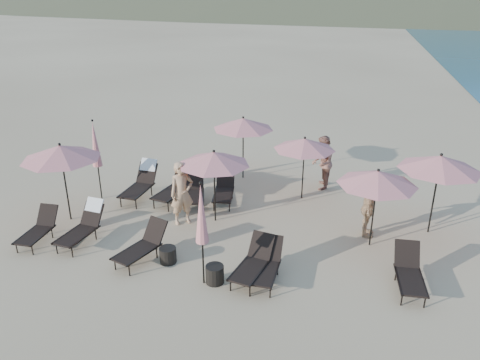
% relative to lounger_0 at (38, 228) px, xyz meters
% --- Properties ---
extents(ground, '(800.00, 800.00, 0.00)m').
position_rel_lounger_0_xyz_m(ground, '(5.61, -0.49, -0.40)').
color(ground, '#D6BA8C').
rests_on(ground, ground).
extents(lounger_0, '(0.60, 1.49, 0.85)m').
position_rel_lounger_0_xyz_m(lounger_0, '(0.00, 0.00, 0.00)').
color(lounger_0, black).
rests_on(lounger_0, ground).
extents(lounger_1, '(0.81, 1.71, 1.03)m').
position_rel_lounger_0_xyz_m(lounger_1, '(1.19, 0.33, 0.09)').
color(lounger_1, black).
rests_on(lounger_1, ground).
extents(lounger_2, '(1.10, 1.69, 0.91)m').
position_rel_lounger_0_xyz_m(lounger_2, '(3.17, -0.20, 0.03)').
color(lounger_2, black).
rests_on(lounger_2, ground).
extents(lounger_3, '(0.62, 1.53, 0.87)m').
position_rel_lounger_0_xyz_m(lounger_3, '(6.44, -0.32, 0.01)').
color(lounger_3, black).
rests_on(lounger_3, ground).
extents(lounger_4, '(0.91, 1.66, 0.91)m').
position_rel_lounger_0_xyz_m(lounger_4, '(6.11, -0.32, 0.03)').
color(lounger_4, black).
rests_on(lounger_4, ground).
extents(lounger_5, '(0.69, 1.60, 0.90)m').
position_rel_lounger_0_xyz_m(lounger_5, '(9.74, 0.11, 0.02)').
color(lounger_5, black).
rests_on(lounger_5, ground).
extents(lounger_6, '(0.76, 1.83, 1.12)m').
position_rel_lounger_0_xyz_m(lounger_6, '(1.51, 3.41, 0.14)').
color(lounger_6, black).
rests_on(lounger_6, ground).
extents(lounger_7, '(1.02, 1.83, 1.00)m').
position_rel_lounger_0_xyz_m(lounger_7, '(2.70, 3.38, 0.07)').
color(lounger_7, black).
rests_on(lounger_7, ground).
extents(lounger_8, '(1.02, 1.63, 0.88)m').
position_rel_lounger_0_xyz_m(lounger_8, '(3.40, 3.36, 0.01)').
color(lounger_8, black).
rests_on(lounger_8, ground).
extents(lounger_9, '(0.84, 1.66, 0.91)m').
position_rel_lounger_0_xyz_m(lounger_9, '(4.29, 3.68, 0.03)').
color(lounger_9, black).
rests_on(lounger_9, ground).
extents(umbrella_open_0, '(2.27, 2.27, 2.44)m').
position_rel_lounger_0_xyz_m(umbrella_open_0, '(0.09, 1.37, 1.76)').
color(umbrella_open_0, black).
rests_on(umbrella_open_0, ground).
extents(umbrella_open_1, '(2.10, 2.10, 2.26)m').
position_rel_lounger_0_xyz_m(umbrella_open_1, '(4.39, 2.31, 1.60)').
color(umbrella_open_1, black).
rests_on(umbrella_open_1, ground).
extents(umbrella_open_2, '(2.09, 2.09, 2.25)m').
position_rel_lounger_0_xyz_m(umbrella_open_2, '(8.90, 1.90, 1.59)').
color(umbrella_open_2, black).
rests_on(umbrella_open_2, ground).
extents(umbrella_open_3, '(2.16, 2.16, 2.33)m').
position_rel_lounger_0_xyz_m(umbrella_open_3, '(4.44, 5.82, 1.66)').
color(umbrella_open_3, black).
rests_on(umbrella_open_3, ground).
extents(umbrella_open_4, '(1.99, 1.99, 2.15)m').
position_rel_lounger_0_xyz_m(umbrella_open_4, '(6.75, 4.52, 1.50)').
color(umbrella_open_4, black).
rests_on(umbrella_open_4, ground).
extents(umbrella_open_5, '(2.24, 2.24, 2.41)m').
position_rel_lounger_0_xyz_m(umbrella_open_5, '(10.56, 3.05, 1.73)').
color(umbrella_open_5, black).
rests_on(umbrella_open_5, ground).
extents(umbrella_closed_0, '(0.31, 0.31, 2.63)m').
position_rel_lounger_0_xyz_m(umbrella_closed_0, '(5.01, -0.84, 1.43)').
color(umbrella_closed_0, black).
rests_on(umbrella_closed_0, ground).
extents(umbrella_closed_1, '(0.32, 0.32, 2.71)m').
position_rel_lounger_0_xyz_m(umbrella_closed_1, '(0.25, 2.96, 1.49)').
color(umbrella_closed_1, black).
rests_on(umbrella_closed_1, ground).
extents(side_table_0, '(0.43, 0.43, 0.42)m').
position_rel_lounger_0_xyz_m(side_table_0, '(3.85, -0.18, -0.19)').
color(side_table_0, black).
rests_on(side_table_0, ground).
extents(side_table_1, '(0.44, 0.44, 0.45)m').
position_rel_lounger_0_xyz_m(side_table_1, '(5.27, -0.75, -0.17)').
color(side_table_1, black).
rests_on(side_table_1, ground).
extents(beachgoer_a, '(0.83, 0.79, 1.92)m').
position_rel_lounger_0_xyz_m(beachgoer_a, '(3.50, 1.95, 0.56)').
color(beachgoer_a, tan).
rests_on(beachgoer_a, ground).
extents(beachgoer_b, '(0.73, 0.93, 1.88)m').
position_rel_lounger_0_xyz_m(beachgoer_b, '(7.30, 5.54, 0.54)').
color(beachgoer_b, '#98614E').
rests_on(beachgoer_b, ground).
extents(beachgoer_c, '(0.43, 1.01, 1.72)m').
position_rel_lounger_0_xyz_m(beachgoer_c, '(8.80, 2.43, 0.46)').
color(beachgoer_c, tan).
rests_on(beachgoer_c, ground).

